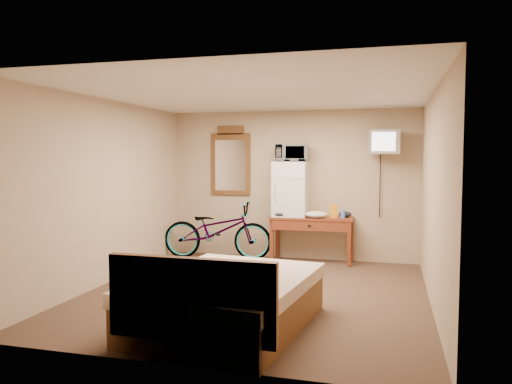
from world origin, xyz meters
TOP-DOWN VIEW (x-y plane):
  - room at (-0.00, 0.00)m, footprint 4.60×4.64m
  - desk at (0.39, 2.00)m, footprint 1.35×0.55m
  - mini_fridge at (0.04, 2.04)m, footprint 0.55×0.54m
  - microwave at (0.04, 2.04)m, footprint 0.59×0.46m
  - snack_bag at (0.74, 2.01)m, footprint 0.12×0.10m
  - blue_cup at (0.90, 2.00)m, footprint 0.07×0.07m
  - cloth_cream at (0.48, 1.89)m, footprint 0.36×0.27m
  - cloth_dark_a at (-0.10, 1.85)m, footprint 0.26×0.19m
  - cloth_dark_b at (0.92, 2.12)m, footprint 0.21×0.17m
  - crt_television at (1.51, 2.02)m, footprint 0.49×0.59m
  - wall_mirror at (-1.08, 2.27)m, footprint 0.70×0.04m
  - bicycle at (-1.19, 1.89)m, footprint 1.90×0.82m
  - bed at (0.05, -1.38)m, footprint 1.73×2.16m

SIDE VIEW (x-z plane):
  - bed at x=0.05m, z-range -0.15..0.75m
  - bicycle at x=-1.19m, z-range 0.00..0.97m
  - desk at x=0.39m, z-range 0.25..1.00m
  - cloth_dark_b at x=0.92m, z-range 0.75..0.84m
  - cloth_dark_a at x=-0.10m, z-range 0.75..0.85m
  - cloth_cream at x=0.48m, z-range 0.75..0.86m
  - blue_cup at x=0.90m, z-range 0.75..0.88m
  - snack_bag at x=0.74m, z-range 0.75..0.96m
  - mini_fridge at x=0.04m, z-range 0.75..1.65m
  - room at x=0.00m, z-range 0.00..2.50m
  - wall_mirror at x=-1.08m, z-range 1.05..2.24m
  - microwave at x=0.04m, z-range 1.65..1.93m
  - crt_television at x=1.51m, z-range 1.77..2.14m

